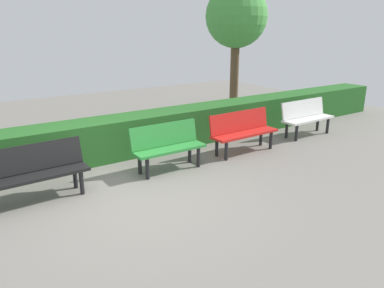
{
  "coord_description": "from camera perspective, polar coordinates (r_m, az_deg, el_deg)",
  "views": [
    {
      "loc": [
        2.17,
        4.85,
        2.55
      ],
      "look_at": [
        -1.38,
        -0.39,
        0.55
      ],
      "focal_mm": 34.51,
      "sensor_mm": 36.0,
      "label": 1
    }
  ],
  "objects": [
    {
      "name": "bench_black",
      "position": [
        6.09,
        -23.37,
        -3.78
      ],
      "size": [
        1.61,
        0.53,
        0.86
      ],
      "rotation": [
        0.0,
        0.0,
        0.04
      ],
      "color": "black",
      "rests_on": "ground_plane"
    },
    {
      "name": "hedge_row",
      "position": [
        7.85,
        -9.32,
        1.44
      ],
      "size": [
        15.79,
        0.78,
        0.81
      ],
      "primitive_type": "cube",
      "color": "#266023",
      "rests_on": "ground_plane"
    },
    {
      "name": "bench_white",
      "position": [
        9.5,
        17.23,
        4.16
      ],
      "size": [
        1.48,
        0.48,
        0.86
      ],
      "rotation": [
        0.0,
        0.0,
        0.01
      ],
      "color": "white",
      "rests_on": "ground_plane"
    },
    {
      "name": "tree_near",
      "position": [
        11.71,
        6.85,
        18.8
      ],
      "size": [
        1.86,
        1.86,
        3.8
      ],
      "color": "brown",
      "rests_on": "ground_plane"
    },
    {
      "name": "bench_green",
      "position": [
        6.84,
        -3.81,
        -0.12
      ],
      "size": [
        1.39,
        0.46,
        0.86
      ],
      "rotation": [
        0.0,
        0.0,
        -0.0
      ],
      "color": "#2D8C38",
      "rests_on": "ground_plane"
    },
    {
      "name": "ground_plane",
      "position": [
        5.89,
        -9.13,
        -8.33
      ],
      "size": [
        19.79,
        19.79,
        0.0
      ],
      "primitive_type": "plane",
      "color": "gray"
    },
    {
      "name": "bench_red",
      "position": [
        7.89,
        7.85,
        2.19
      ],
      "size": [
        1.59,
        0.49,
        0.86
      ],
      "rotation": [
        0.0,
        0.0,
        0.02
      ],
      "color": "red",
      "rests_on": "ground_plane"
    }
  ]
}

